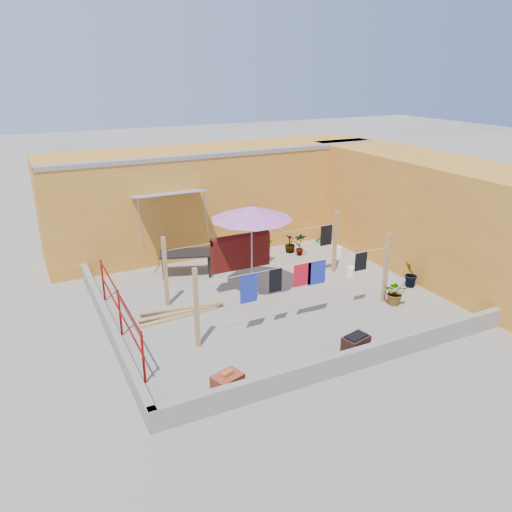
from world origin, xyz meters
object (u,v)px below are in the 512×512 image
at_px(brick_stack, 228,384).
at_px(water_jug_b, 351,272).
at_px(white_basin, 371,349).
at_px(patio_umbrella, 252,213).
at_px(water_jug_a, 339,252).
at_px(outdoor_table, 186,254).
at_px(green_hose, 322,240).
at_px(plant_back_a, 262,252).
at_px(brazier, 356,346).

height_order(brick_stack, water_jug_b, brick_stack).
distance_m(brick_stack, white_basin, 3.27).
bearing_deg(patio_umbrella, water_jug_a, 19.55).
relative_size(outdoor_table, green_hose, 3.43).
distance_m(white_basin, plant_back_a, 5.56).
height_order(white_basin, green_hose, white_basin).
bearing_deg(water_jug_b, brazier, -125.16).
bearing_deg(plant_back_a, outdoor_table, 177.19).
xyz_separation_m(patio_umbrella, plant_back_a, (1.27, 1.90, -1.85)).
distance_m(outdoor_table, brazier, 5.92).
xyz_separation_m(brick_stack, water_jug_a, (5.93, 4.93, -0.03)).
height_order(white_basin, water_jug_a, water_jug_a).
bearing_deg(brick_stack, water_jug_b, 33.01).
xyz_separation_m(brazier, water_jug_b, (2.42, 3.44, -0.09)).
bearing_deg(patio_umbrella, white_basin, -74.40).
height_order(white_basin, plant_back_a, plant_back_a).
distance_m(brazier, water_jug_a, 5.83).
distance_m(brick_stack, water_jug_b, 6.29).
height_order(water_jug_b, green_hose, water_jug_b).
relative_size(patio_umbrella, outdoor_table, 1.56).
bearing_deg(water_jug_b, outdoor_table, 151.70).
relative_size(outdoor_table, brazier, 2.66).
relative_size(brick_stack, water_jug_a, 1.67).
xyz_separation_m(water_jug_a, green_hose, (0.35, 1.46, -0.13)).
xyz_separation_m(outdoor_table, brazier, (1.69, -5.66, -0.38)).
height_order(brick_stack, green_hose, brick_stack).
distance_m(brick_stack, brazier, 2.85).
bearing_deg(brazier, white_basin, 0.00).
xyz_separation_m(outdoor_table, white_basin, (2.10, -5.66, -0.57)).
xyz_separation_m(outdoor_table, plant_back_a, (2.36, -0.12, -0.26)).
bearing_deg(brazier, outdoor_table, 106.62).
xyz_separation_m(water_jug_b, green_hose, (1.01, 2.96, -0.12)).
height_order(water_jug_a, green_hose, water_jug_a).
relative_size(brick_stack, white_basin, 1.16).
height_order(outdoor_table, brick_stack, outdoor_table).
distance_m(patio_umbrella, plant_back_a, 2.94).
bearing_deg(plant_back_a, water_jug_a, -13.92).
bearing_deg(green_hose, outdoor_table, -171.74).
xyz_separation_m(patio_umbrella, brick_stack, (-2.25, -3.62, -2.01)).
distance_m(outdoor_table, water_jug_b, 4.70).
distance_m(water_jug_a, plant_back_a, 2.49).
distance_m(white_basin, water_jug_a, 5.62).
xyz_separation_m(water_jug_a, water_jug_b, (-0.66, -1.50, -0.02)).
bearing_deg(white_basin, patio_umbrella, 105.60).
distance_m(green_hose, plant_back_a, 2.91).
height_order(brick_stack, water_jug_a, brick_stack).
bearing_deg(green_hose, water_jug_b, -108.79).
height_order(white_basin, water_jug_b, water_jug_b).
distance_m(brick_stack, plant_back_a, 6.55).
bearing_deg(water_jug_b, white_basin, -120.28).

